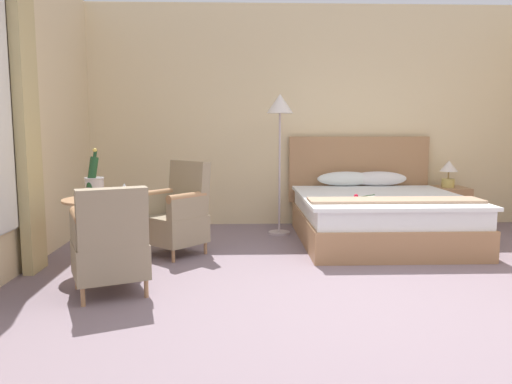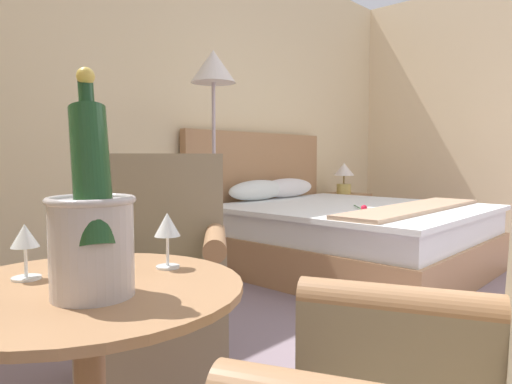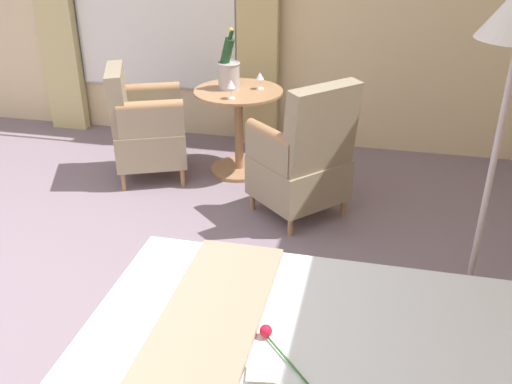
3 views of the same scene
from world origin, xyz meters
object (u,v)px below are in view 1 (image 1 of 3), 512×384
bed (377,214)px  wine_glass_near_edge (97,187)px  wine_glass_near_bucket (124,187)px  armchair_by_window (178,214)px  bedside_lamp (449,171)px  side_table_round (102,230)px  floor_lamp_brass (280,116)px  armchair_facing_bed (110,244)px  champagne_bucket (94,184)px  nightstand (447,208)px

bed → wine_glass_near_edge: size_ratio=16.28×
bed → wine_glass_near_bucket: size_ratio=14.80×
armchair_by_window → bed: bearing=13.9°
bedside_lamp → side_table_round: bearing=-155.3°
side_table_round → bed: bearing=22.0°
wine_glass_near_bucket → armchair_by_window: armchair_by_window is taller
floor_lamp_brass → wine_glass_near_edge: bearing=-142.8°
bedside_lamp → wine_glass_near_bucket: bearing=-154.1°
armchair_facing_bed → champagne_bucket: bearing=114.7°
floor_lamp_brass → wine_glass_near_bucket: (-1.62, -1.61, -0.71)m
armchair_by_window → armchair_facing_bed: 1.41m
champagne_bucket → wine_glass_near_edge: size_ratio=3.59×
nightstand → armchair_by_window: bearing=-159.9°
bed → side_table_round: bearing=-158.0°
bedside_lamp → armchair_by_window: armchair_by_window is taller
bedside_lamp → floor_lamp_brass: floor_lamp_brass is taller
armchair_by_window → side_table_round: bearing=-135.8°
floor_lamp_brass → wine_glass_near_edge: floor_lamp_brass is taller
nightstand → wine_glass_near_bucket: 4.43m
nightstand → champagne_bucket: champagne_bucket is taller
bedside_lamp → armchair_by_window: bearing=-159.9°
nightstand → side_table_round: side_table_round is taller
champagne_bucket → armchair_by_window: bearing=46.6°
nightstand → bedside_lamp: bedside_lamp is taller
champagne_bucket → wine_glass_near_bucket: 0.28m
nightstand → floor_lamp_brass: floor_lamp_brass is taller
bedside_lamp → armchair_by_window: 3.78m
floor_lamp_brass → champagne_bucket: (-1.87, -1.70, -0.67)m
bedside_lamp → side_table_round: 4.62m
bed → nightstand: bearing=31.2°
nightstand → side_table_round: 4.60m
nightstand → wine_glass_near_edge: (-4.25, -1.76, 0.51)m
side_table_round → wine_glass_near_bucket: (0.23, 0.00, 0.41)m
side_table_round → wine_glass_near_edge: size_ratio=5.31×
bedside_lamp → champagne_bucket: 4.67m
wine_glass_near_bucket → armchair_facing_bed: armchair_facing_bed is taller
bed → bedside_lamp: bearing=31.2°
nightstand → champagne_bucket: size_ratio=1.18×
wine_glass_near_bucket → wine_glass_near_edge: wine_glass_near_bucket is taller
wine_glass_near_bucket → wine_glass_near_edge: 0.34m
champagne_bucket → wine_glass_near_bucket: champagne_bucket is taller
side_table_round → champagne_bucket: bearing=-109.3°
nightstand → side_table_round: size_ratio=0.80×
bedside_lamp → wine_glass_near_bucket: 4.39m
champagne_bucket → bed: bearing=23.2°
wine_glass_near_bucket → bed: bearing=23.5°
bedside_lamp → champagne_bucket: size_ratio=0.76×
side_table_round → wine_glass_near_edge: wine_glass_near_edge is taller
armchair_facing_bed → bed: bearing=35.1°
bedside_lamp → wine_glass_near_edge: 4.60m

